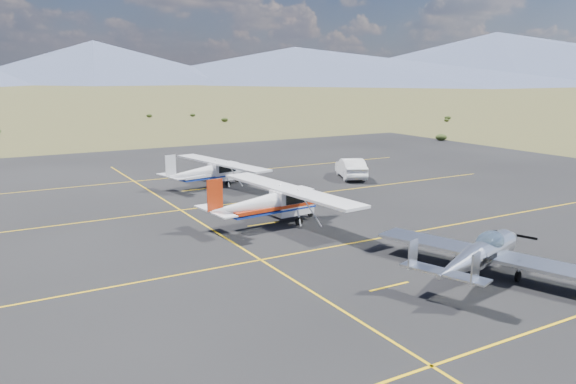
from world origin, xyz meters
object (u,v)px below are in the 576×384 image
object	(u,v)px
aircraft_plain	(210,171)
sedan	(351,168)
aircraft_low_wing	(482,253)
aircraft_cessna	(272,201)

from	to	relation	value
aircraft_plain	sedan	distance (m)	11.60
aircraft_low_wing	aircraft_cessna	distance (m)	12.39
aircraft_plain	aircraft_cessna	bearing A→B (deg)	-106.02
sedan	aircraft_low_wing	bearing A→B (deg)	91.26
aircraft_plain	sedan	world-z (taller)	aircraft_plain
aircraft_low_wing	aircraft_plain	world-z (taller)	aircraft_plain
aircraft_cessna	aircraft_plain	distance (m)	11.95
aircraft_cessna	aircraft_low_wing	bearing A→B (deg)	-79.26
aircraft_low_wing	sedan	xyz separation A→B (m)	(8.82, 21.31, -0.24)
aircraft_cessna	aircraft_plain	world-z (taller)	aircraft_cessna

